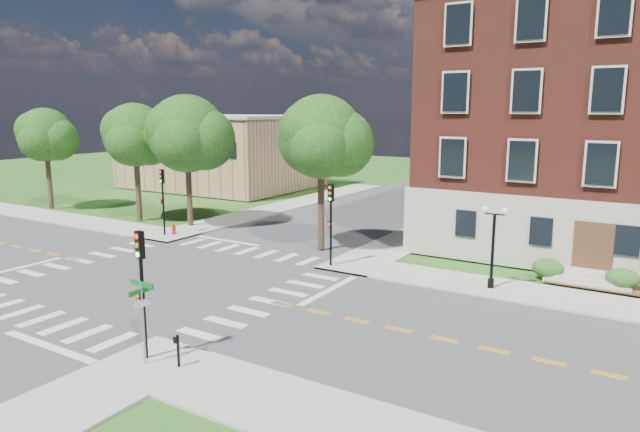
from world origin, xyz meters
The scene contains 19 objects.
ground centered at (0.00, 0.00, 0.00)m, with size 160.00×160.00×0.00m, color #275417.
road_ew centered at (0.00, 0.00, 0.01)m, with size 90.00×12.00×0.01m, color #3D3D3F.
road_ns centered at (0.00, 0.00, 0.01)m, with size 12.00×90.00×0.01m, color #3D3D3F.
sidewalk_ne centered at (15.38, 15.38, 0.06)m, with size 34.00×34.00×0.12m.
sidewalk_nw centered at (-15.38, 15.38, 0.06)m, with size 34.00×34.00×0.12m.
crosswalk_east centered at (7.20, 0.00, 0.00)m, with size 2.20×10.20×0.02m, color silver, non-canonical shape.
stop_bar_east centered at (8.80, 3.00, 0.00)m, with size 0.40×5.50×0.00m, color silver.
secondary_building centered at (-22.00, 30.00, 4.28)m, with size 20.40×15.40×8.30m.
tree_a centered at (-25.31, 10.11, 6.83)m, with size 4.82×4.82×9.15m.
tree_b centered at (-13.97, 10.58, 7.06)m, with size 5.11×5.11×9.53m.
tree_c centered at (-8.68, 11.04, 7.27)m, with size 5.96×5.96×10.15m.
tree_d centered at (4.08, 9.93, 7.41)m, with size 5.33×5.33×9.98m.
traffic_signal_se centered at (7.28, -7.69, 3.19)m, with size 0.36×0.41×4.80m.
traffic_signal_ne centered at (6.66, 6.78, 3.19)m, with size 0.36×0.42×4.80m.
traffic_signal_nw centered at (-7.78, 7.46, 3.19)m, with size 0.37×0.44×4.80m.
twin_lamp_west centered at (15.84, 7.45, 2.52)m, with size 1.36×0.36×4.23m.
street_sign_pole centered at (7.65, -8.03, 2.31)m, with size 1.10×1.10×3.10m.
push_button_post centered at (8.84, -7.59, 0.80)m, with size 0.14×0.21×1.20m.
fire_hydrant centered at (-7.43, 8.05, 0.46)m, with size 0.35×0.35×0.75m.
Camera 1 is at (23.09, -21.11, 9.20)m, focal length 32.00 mm.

